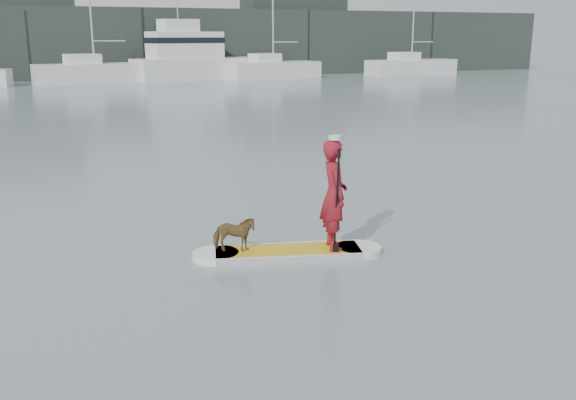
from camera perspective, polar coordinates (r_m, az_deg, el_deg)
name	(u,v)px	position (r m, az deg, el deg)	size (l,w,h in m)	color
ground	(559,270)	(11.39, 22.97, -5.77)	(140.00, 140.00, 0.00)	slate
paddleboard	(288,252)	(11.14, 0.00, -4.69)	(3.21, 1.46, 0.12)	gold
paddler	(334,195)	(10.97, 4.11, 0.48)	(0.69, 0.45, 1.90)	maroon
white_cap	(335,138)	(10.78, 4.20, 5.56)	(0.22, 0.22, 0.07)	silver
dog	(234,234)	(10.95, -4.84, -3.05)	(0.33, 0.73, 0.62)	brown
paddle	(336,214)	(10.81, 4.32, -1.24)	(0.11, 0.30, 2.00)	black
sailboat_d	(94,71)	(53.70, -16.87, 10.93)	(9.43, 4.34, 13.39)	silver
sailboat_e	(273,69)	(56.54, -1.38, 11.58)	(8.60, 4.01, 11.99)	silver
sailboat_f	(411,65)	(63.01, 10.85, 11.68)	(9.22, 3.57, 13.47)	silver
motor_yacht_a	(192,58)	(55.99, -8.53, 12.41)	(11.37, 5.52, 6.55)	silver
shore_mass	(112,43)	(60.91, -15.36, 13.31)	(90.00, 6.00, 6.00)	black
shore_building_east	(294,32)	(66.61, 0.51, 14.72)	(10.00, 4.00, 8.00)	black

